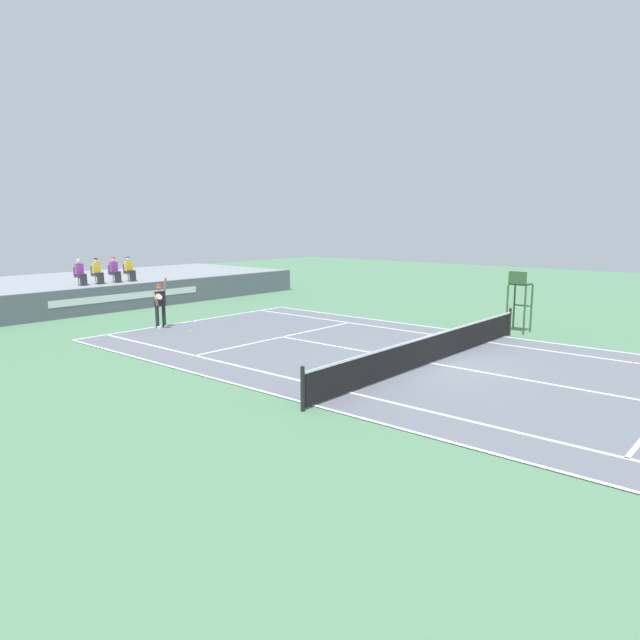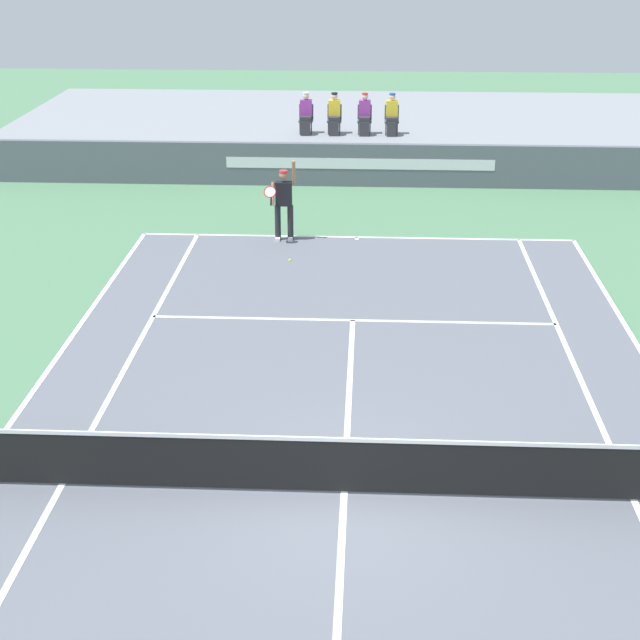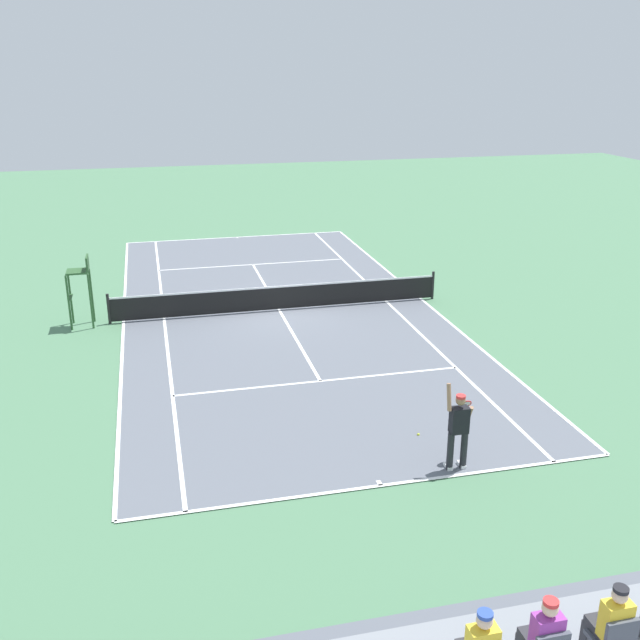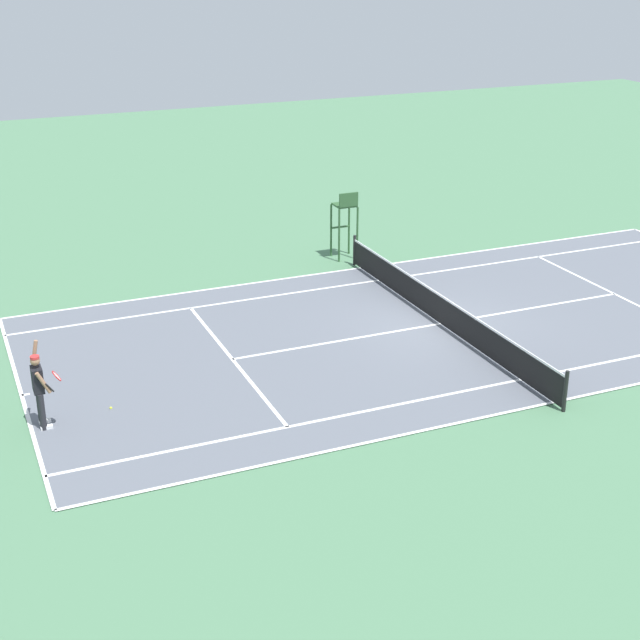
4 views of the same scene
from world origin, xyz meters
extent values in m
plane|color=#4C7A56|center=(0.00, 0.00, 0.00)|extent=(80.00, 80.00, 0.00)
cube|color=slate|center=(0.00, 0.00, 0.01)|extent=(10.98, 23.78, 0.02)
cube|color=white|center=(0.00, 11.89, 0.02)|extent=(10.98, 0.10, 0.01)
cube|color=white|center=(-5.49, 0.00, 0.02)|extent=(0.10, 23.78, 0.01)
cube|color=white|center=(5.49, 0.00, 0.02)|extent=(0.10, 23.78, 0.01)
cube|color=white|center=(-4.11, 0.00, 0.02)|extent=(0.10, 23.78, 0.01)
cube|color=white|center=(4.11, 0.00, 0.02)|extent=(0.10, 23.78, 0.01)
cube|color=white|center=(0.00, 6.40, 0.02)|extent=(8.22, 0.10, 0.01)
cube|color=white|center=(0.00, -6.40, 0.02)|extent=(8.22, 0.10, 0.01)
cube|color=white|center=(0.00, 0.00, 0.02)|extent=(0.10, 12.80, 0.01)
cube|color=white|center=(0.00, 11.79, 0.02)|extent=(0.10, 0.20, 0.01)
cylinder|color=black|center=(-5.94, 0.00, 0.54)|extent=(0.10, 0.10, 1.07)
cylinder|color=black|center=(5.94, 0.00, 0.54)|extent=(0.10, 0.10, 1.07)
cube|color=black|center=(0.00, 0.00, 0.48)|extent=(11.78, 0.02, 0.84)
cube|color=white|center=(0.00, 0.00, 0.90)|extent=(11.78, 0.03, 0.06)
cylinder|color=#232328|center=(-1.68, 11.61, 0.46)|extent=(0.15, 0.15, 0.92)
cylinder|color=#232328|center=(-2.00, 11.61, 0.46)|extent=(0.15, 0.15, 0.92)
cube|color=white|center=(-1.68, 11.55, 0.05)|extent=(0.12, 0.28, 0.10)
cube|color=white|center=(-2.00, 11.55, 0.05)|extent=(0.12, 0.28, 0.10)
cube|color=black|center=(-1.84, 11.61, 1.22)|extent=(0.40, 0.24, 0.60)
sphere|color=#A37556|center=(-1.84, 11.61, 1.69)|extent=(0.22, 0.22, 0.22)
cylinder|color=red|center=(-1.84, 11.61, 1.78)|extent=(0.21, 0.21, 0.06)
cylinder|color=#A37556|center=(-1.58, 11.58, 1.78)|extent=(0.09, 0.21, 0.61)
cylinder|color=#A37556|center=(-2.10, 11.51, 1.24)|extent=(0.09, 0.33, 0.56)
cylinder|color=black|center=(-2.14, 11.40, 1.11)|extent=(0.04, 0.19, 0.25)
torus|color=red|center=(-2.14, 11.22, 1.37)|extent=(0.30, 0.20, 0.26)
cylinder|color=silver|center=(-2.14, 11.22, 1.37)|extent=(0.27, 0.16, 0.22)
sphere|color=#D1E533|center=(-1.57, 9.99, 0.03)|extent=(0.07, 0.07, 0.07)
cylinder|color=#2D562D|center=(7.17, 0.35, 0.95)|extent=(0.07, 0.07, 1.90)
cylinder|color=#2D562D|center=(7.17, -0.35, 0.95)|extent=(0.07, 0.07, 1.90)
cylinder|color=#2D562D|center=(6.47, 0.35, 0.95)|extent=(0.07, 0.07, 1.90)
cylinder|color=#2D562D|center=(6.47, -0.35, 0.95)|extent=(0.07, 0.07, 1.90)
cube|color=#2D562D|center=(6.82, 0.00, 1.93)|extent=(0.70, 0.70, 0.06)
cube|color=#2D562D|center=(6.47, 0.00, 2.20)|extent=(0.06, 0.70, 0.48)
cube|color=#2D562D|center=(7.13, 0.00, 1.04)|extent=(0.10, 0.70, 0.04)
camera|label=1|loc=(-15.43, -8.61, 4.32)|focal=32.39mm
camera|label=2|loc=(0.25, -11.92, 7.73)|focal=54.77mm
camera|label=3|loc=(4.37, 24.49, 8.53)|focal=40.54mm
camera|label=4|loc=(-22.01, 13.20, 10.50)|focal=52.48mm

